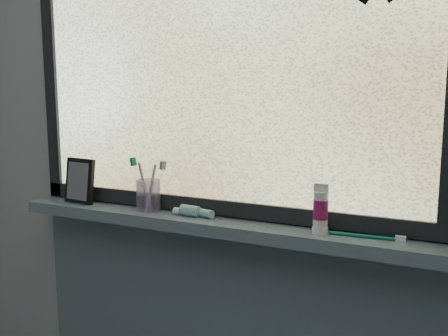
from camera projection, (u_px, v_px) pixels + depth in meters
wall_back at (244, 147)px, 1.60m from camera, size 3.00×0.01×2.50m
windowsill at (234, 228)px, 1.57m from camera, size 1.62×0.14×0.04m
window_pane at (241, 57)px, 1.53m from camera, size 1.50×0.01×1.00m
frame_bottom at (240, 209)px, 1.60m from camera, size 1.60×0.03×0.05m
frame_left at (52, 63)px, 1.86m from camera, size 0.05×0.03×1.10m
vanity_mirror at (80, 181)px, 1.82m from camera, size 0.14×0.08×0.16m
toothpaste_tube at (196, 211)px, 1.62m from camera, size 0.21×0.07×0.04m
toothbrush_cup at (148, 195)px, 1.70m from camera, size 0.10×0.10×0.11m
toothbrush_lying at (362, 235)px, 1.40m from camera, size 0.23×0.04×0.02m
cream_tube at (321, 207)px, 1.43m from camera, size 0.04×0.04×0.10m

